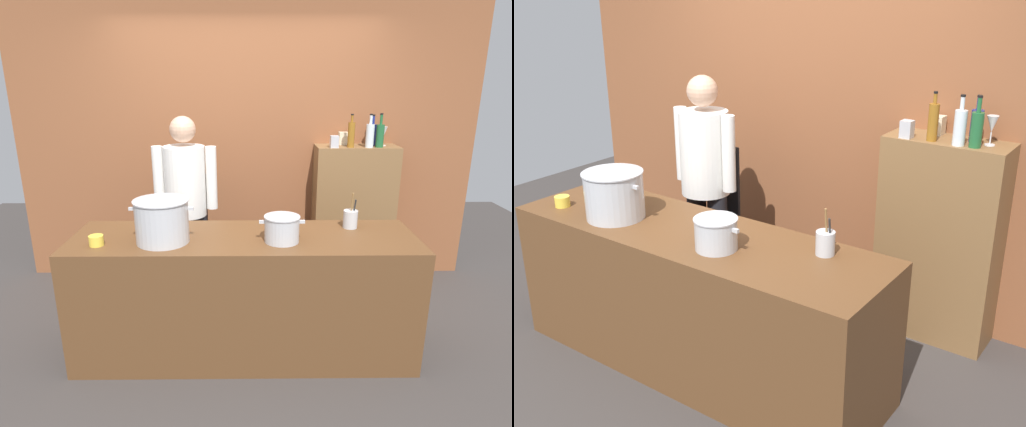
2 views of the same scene
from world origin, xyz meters
TOP-DOWN VIEW (x-y plane):
  - ground_plane at (0.00, 0.00)m, footprint 8.00×8.00m
  - brick_back_panel at (0.00, 1.40)m, footprint 4.40×0.10m
  - prep_counter at (0.00, 0.00)m, footprint 2.38×0.70m
  - bar_cabinet at (1.03, 1.19)m, footprint 0.76×0.32m
  - chef at (-0.50, 0.70)m, footprint 0.53×0.37m
  - stockpot_large at (-0.54, -0.09)m, footprint 0.42×0.37m
  - stockpot_small at (0.25, -0.10)m, footprint 0.30×0.24m
  - utensil_crock at (0.77, 0.17)m, footprint 0.10×0.10m
  - butter_jar at (-0.96, -0.16)m, footprint 0.09×0.09m
  - wine_bottle_amber at (0.95, 1.10)m, footprint 0.06×0.06m
  - wine_bottle_clear at (1.12, 1.10)m, footprint 0.07×0.07m
  - wine_bottle_cobalt at (1.17, 1.22)m, footprint 0.07×0.07m
  - wine_bottle_green at (1.21, 1.11)m, footprint 0.07×0.07m
  - wine_glass_wide at (1.27, 1.20)m, footprint 0.07×0.07m
  - spice_tin_cream at (0.92, 1.28)m, footprint 0.08×0.08m
  - spice_tin_silver at (0.80, 1.08)m, footprint 0.07×0.07m

SIDE VIEW (x-z plane):
  - ground_plane at x=0.00m, z-range 0.00..0.00m
  - prep_counter at x=0.00m, z-range 0.00..0.90m
  - bar_cabinet at x=1.03m, z-range 0.00..1.35m
  - butter_jar at x=-0.96m, z-range 0.90..0.97m
  - chef at x=-0.50m, z-range 0.13..1.79m
  - utensil_crock at x=0.77m, z-range 0.83..1.10m
  - stockpot_small at x=0.25m, z-range 0.90..1.08m
  - stockpot_large at x=-0.54m, z-range 0.90..1.19m
  - spice_tin_silver at x=0.80m, z-range 1.35..1.45m
  - spice_tin_cream at x=0.92m, z-range 1.35..1.46m
  - wine_bottle_cobalt at x=1.17m, z-range 1.31..1.59m
  - wine_bottle_green at x=1.21m, z-range 1.31..1.61m
  - wine_bottle_clear at x=1.12m, z-range 1.31..1.61m
  - wine_bottle_amber at x=0.95m, z-range 1.31..1.61m
  - wine_glass_wide at x=1.27m, z-range 1.38..1.55m
  - brick_back_panel at x=0.00m, z-range 0.00..3.00m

